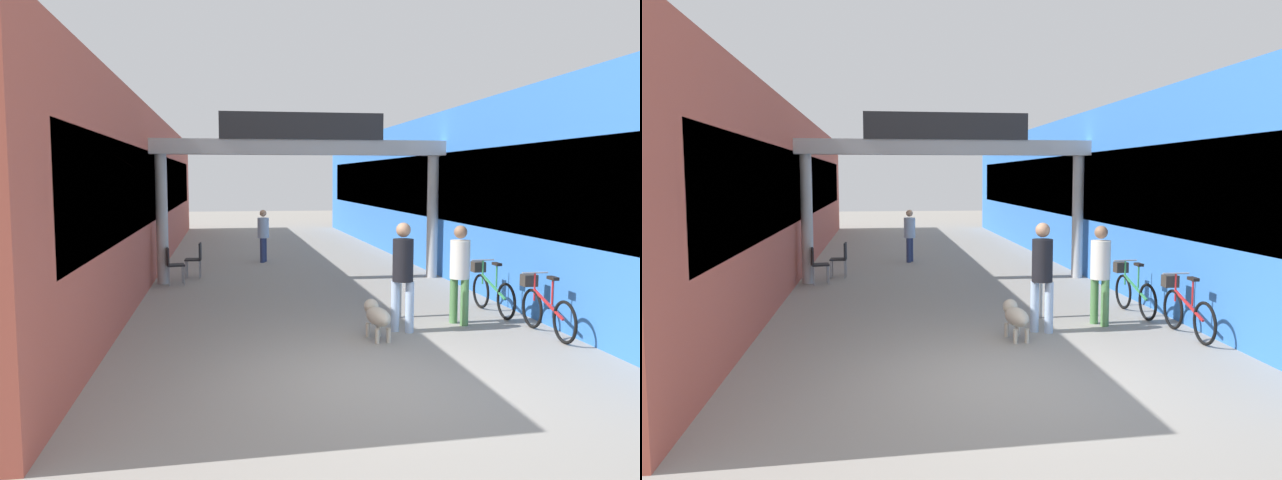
# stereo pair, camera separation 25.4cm
# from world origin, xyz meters

# --- Properties ---
(ground_plane) EXTENTS (80.00, 80.00, 0.00)m
(ground_plane) POSITION_xyz_m (0.00, 0.00, 0.00)
(ground_plane) COLOR gray
(storefront_left) EXTENTS (3.00, 26.00, 4.21)m
(storefront_left) POSITION_xyz_m (-5.09, 11.00, 2.11)
(storefront_left) COLOR #B25142
(storefront_left) RESTS_ON ground_plane
(storefront_right) EXTENTS (3.00, 26.00, 4.21)m
(storefront_right) POSITION_xyz_m (5.09, 11.00, 2.11)
(storefront_right) COLOR blue
(storefront_right) RESTS_ON ground_plane
(arcade_sign_gateway) EXTENTS (7.40, 0.47, 4.09)m
(arcade_sign_gateway) POSITION_xyz_m (0.00, 7.78, 2.90)
(arcade_sign_gateway) COLOR #B2B2B2
(arcade_sign_gateway) RESTS_ON ground_plane
(pedestrian_with_dog) EXTENTS (0.46, 0.46, 1.81)m
(pedestrian_with_dog) POSITION_xyz_m (1.00, 2.40, 1.05)
(pedestrian_with_dog) COLOR #A5BFE0
(pedestrian_with_dog) RESTS_ON ground_plane
(pedestrian_companion) EXTENTS (0.46, 0.46, 1.72)m
(pedestrian_companion) POSITION_xyz_m (2.12, 2.78, 0.99)
(pedestrian_companion) COLOR #4C7F47
(pedestrian_companion) RESTS_ON ground_plane
(pedestrian_carrying_crate) EXTENTS (0.43, 0.43, 1.58)m
(pedestrian_carrying_crate) POSITION_xyz_m (-0.73, 11.31, 0.89)
(pedestrian_carrying_crate) COLOR navy
(pedestrian_carrying_crate) RESTS_ON ground_plane
(dog_on_leash) EXTENTS (0.40, 0.82, 0.59)m
(dog_on_leash) POSITION_xyz_m (0.48, 2.04, 0.37)
(dog_on_leash) COLOR beige
(dog_on_leash) RESTS_ON ground_plane
(bicycle_red_nearest) EXTENTS (0.46, 1.69, 0.98)m
(bicycle_red_nearest) POSITION_xyz_m (3.25, 1.93, 0.44)
(bicycle_red_nearest) COLOR black
(bicycle_red_nearest) RESTS_ON ground_plane
(bicycle_green_second) EXTENTS (0.46, 1.69, 0.98)m
(bicycle_green_second) POSITION_xyz_m (3.06, 3.59, 0.44)
(bicycle_green_second) COLOR black
(bicycle_green_second) RESTS_ON ground_plane
(bollard_post_metal) EXTENTS (0.10, 0.10, 0.98)m
(bollard_post_metal) POSITION_xyz_m (1.24, 3.45, 0.50)
(bollard_post_metal) COLOR gray
(bollard_post_metal) RESTS_ON ground_plane
(cafe_chair_black_nearer) EXTENTS (0.46, 0.46, 0.89)m
(cafe_chair_black_nearer) POSITION_xyz_m (-3.12, 7.63, 0.54)
(cafe_chair_black_nearer) COLOR gray
(cafe_chair_black_nearer) RESTS_ON ground_plane
(cafe_chair_black_farther) EXTENTS (0.42, 0.42, 0.89)m
(cafe_chair_black_farther) POSITION_xyz_m (-2.60, 8.59, 0.54)
(cafe_chair_black_farther) COLOR gray
(cafe_chair_black_farther) RESTS_ON ground_plane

